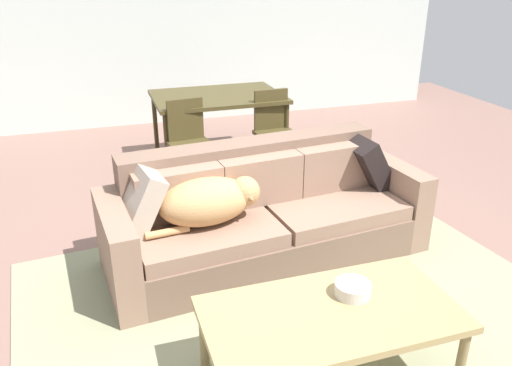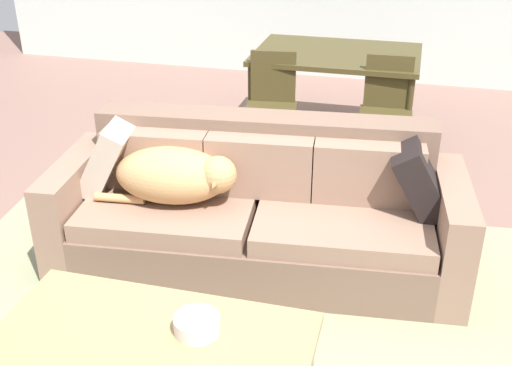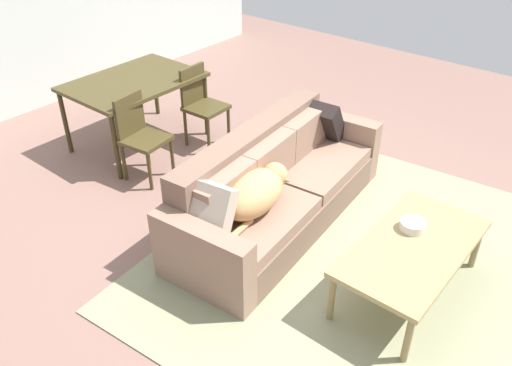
{
  "view_description": "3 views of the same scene",
  "coord_description": "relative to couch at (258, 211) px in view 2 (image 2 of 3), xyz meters",
  "views": [
    {
      "loc": [
        -1.04,
        -3.09,
        2.07
      ],
      "look_at": [
        -0.02,
        0.07,
        0.63
      ],
      "focal_mm": 35.9,
      "sensor_mm": 36.0,
      "label": 1
    },
    {
      "loc": [
        0.87,
        -3.01,
        2.16
      ],
      "look_at": [
        0.06,
        0.14,
        0.52
      ],
      "focal_mm": 44.27,
      "sensor_mm": 36.0,
      "label": 2
    },
    {
      "loc": [
        -3.02,
        -2.2,
        2.9
      ],
      "look_at": [
        -0.17,
        0.17,
        0.49
      ],
      "focal_mm": 36.96,
      "sensor_mm": 36.0,
      "label": 3
    }
  ],
  "objects": [
    {
      "name": "ground_plane",
      "position": [
        -0.07,
        -0.15,
        -0.33
      ],
      "size": [
        10.0,
        10.0,
        0.0
      ],
      "primitive_type": "plane",
      "color": "#836055"
    },
    {
      "name": "couch",
      "position": [
        0.0,
        0.0,
        0.0
      ],
      "size": [
        2.43,
        1.09,
        0.84
      ],
      "rotation": [
        0.0,
        0.0,
        0.1
      ],
      "color": "brown",
      "rests_on": "ground"
    },
    {
      "name": "coffee_table",
      "position": [
        -0.1,
        -1.35,
        0.09
      ],
      "size": [
        1.3,
        0.68,
        0.46
      ],
      "color": "tan",
      "rests_on": "ground"
    },
    {
      "name": "dining_chair_near_left",
      "position": [
        -0.26,
        1.48,
        0.16
      ],
      "size": [
        0.45,
        0.45,
        0.86
      ],
      "rotation": [
        0.0,
        0.0,
        0.13
      ],
      "color": "#43391C",
      "rests_on": "ground"
    },
    {
      "name": "throw_pillow_by_left_arm",
      "position": [
        -0.91,
        -0.05,
        0.28
      ],
      "size": [
        0.39,
        0.48,
        0.45
      ],
      "primitive_type": "cube",
      "rotation": [
        0.0,
        0.48,
        0.16
      ],
      "color": "#B2A290",
      "rests_on": "couch"
    },
    {
      "name": "dining_table",
      "position": [
        0.16,
        2.05,
        0.37
      ],
      "size": [
        1.37,
        0.97,
        0.76
      ],
      "color": "#43391C",
      "rests_on": "ground"
    },
    {
      "name": "throw_pillow_by_right_arm",
      "position": [
        0.9,
        0.13,
        0.27
      ],
      "size": [
        0.37,
        0.44,
        0.44
      ],
      "primitive_type": "cube",
      "rotation": [
        0.0,
        -0.52,
        0.07
      ],
      "color": "black",
      "rests_on": "couch"
    },
    {
      "name": "dog_on_left_cushion",
      "position": [
        -0.44,
        -0.15,
        0.25
      ],
      "size": [
        0.82,
        0.44,
        0.32
      ],
      "rotation": [
        0.0,
        0.0,
        0.1
      ],
      "color": "tan",
      "rests_on": "couch"
    },
    {
      "name": "area_rug",
      "position": [
        0.01,
        -0.93,
        -0.32
      ],
      "size": [
        3.69,
        3.33,
        0.01
      ],
      "primitive_type": "cube",
      "rotation": [
        0.0,
        0.0,
        0.1
      ],
      "color": "gray",
      "rests_on": "ground"
    },
    {
      "name": "bowl_on_coffee_table",
      "position": [
        0.06,
        -1.26,
        0.16
      ],
      "size": [
        0.19,
        0.19,
        0.07
      ],
      "primitive_type": "cylinder",
      "color": "silver",
      "rests_on": "coffee_table"
    },
    {
      "name": "dining_chair_near_right",
      "position": [
        0.63,
        1.52,
        0.17
      ],
      "size": [
        0.42,
        0.42,
        0.88
      ],
      "rotation": [
        0.0,
        0.0,
        0.05
      ],
      "color": "#43391C",
      "rests_on": "ground"
    }
  ]
}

